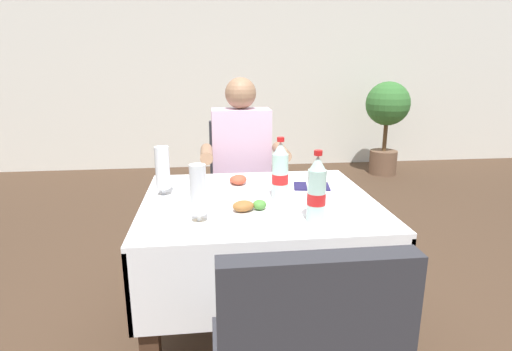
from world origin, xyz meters
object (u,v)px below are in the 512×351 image
object	(u,v)px
plate_far_diner	(243,183)
cola_bottle_primary	(317,191)
plate_near_camera	(253,211)
seated_diner_far	(242,168)
beer_glass_middle	(163,171)
main_dining_table	(259,235)
beer_glass_left	(198,192)
potted_plant_corner	(387,115)
chair_far_diner_seat	(243,187)
cola_bottle_secondary	(280,172)
napkin_cutlery_set	(312,186)

from	to	relation	value
plate_far_diner	cola_bottle_primary	size ratio (longest dim) A/B	0.89
cola_bottle_primary	plate_near_camera	bearing A→B (deg)	156.49
seated_diner_far	beer_glass_middle	distance (m)	0.78
main_dining_table	plate_near_camera	size ratio (longest dim) A/B	4.43
beer_glass_left	beer_glass_middle	bearing A→B (deg)	115.39
potted_plant_corner	main_dining_table	bearing A→B (deg)	-122.53
seated_diner_far	potted_plant_corner	size ratio (longest dim) A/B	1.11
main_dining_table	plate_near_camera	world-z (taller)	plate_near_camera
main_dining_table	cola_bottle_primary	size ratio (longest dim) A/B	3.68
chair_far_diner_seat	cola_bottle_secondary	bearing A→B (deg)	-83.65
chair_far_diner_seat	napkin_cutlery_set	bearing A→B (deg)	-68.30
chair_far_diner_seat	potted_plant_corner	bearing A→B (deg)	48.59
plate_near_camera	plate_far_diner	bearing A→B (deg)	90.67
chair_far_diner_seat	seated_diner_far	size ratio (longest dim) A/B	0.77
seated_diner_far	cola_bottle_secondary	xyz separation A→B (m)	(0.11, -0.74, 0.17)
cola_bottle_secondary	napkin_cutlery_set	world-z (taller)	cola_bottle_secondary
seated_diner_far	beer_glass_left	xyz separation A→B (m)	(-0.25, -0.99, 0.16)
beer_glass_middle	seated_diner_far	bearing A→B (deg)	57.41
plate_far_diner	beer_glass_middle	distance (m)	0.40
beer_glass_middle	cola_bottle_secondary	distance (m)	0.53
plate_near_camera	cola_bottle_secondary	size ratio (longest dim) A/B	0.83
chair_far_diner_seat	cola_bottle_primary	xyz separation A→B (m)	(0.18, -1.14, 0.32)
beer_glass_left	napkin_cutlery_set	distance (m)	0.68
chair_far_diner_seat	cola_bottle_primary	world-z (taller)	cola_bottle_primary
plate_far_diner	plate_near_camera	bearing A→B (deg)	-89.33
plate_near_camera	plate_far_diner	xyz separation A→B (m)	(-0.00, 0.40, -0.00)
plate_far_diner	beer_glass_left	xyz separation A→B (m)	(-0.21, -0.46, 0.10)
seated_diner_far	chair_far_diner_seat	bearing A→B (deg)	83.27
cola_bottle_secondary	potted_plant_corner	distance (m)	3.58
seated_diner_far	cola_bottle_secondary	bearing A→B (deg)	-81.75
napkin_cutlery_set	seated_diner_far	bearing A→B (deg)	116.25
plate_far_diner	beer_glass_left	size ratio (longest dim) A/B	1.10
plate_near_camera	napkin_cutlery_set	size ratio (longest dim) A/B	1.18
plate_near_camera	potted_plant_corner	world-z (taller)	potted_plant_corner
main_dining_table	cola_bottle_secondary	world-z (taller)	cola_bottle_secondary
beer_glass_left	beer_glass_middle	world-z (taller)	beer_glass_middle
beer_glass_middle	plate_far_diner	bearing A→B (deg)	16.70
main_dining_table	potted_plant_corner	size ratio (longest dim) A/B	0.90
main_dining_table	plate_far_diner	size ratio (longest dim) A/B	4.12
cola_bottle_secondary	beer_glass_left	bearing A→B (deg)	-144.84
beer_glass_middle	cola_bottle_primary	bearing A→B (deg)	-32.79
chair_far_diner_seat	plate_far_diner	size ratio (longest dim) A/B	3.91
seated_diner_far	plate_far_diner	distance (m)	0.54
cola_bottle_primary	main_dining_table	bearing A→B (deg)	121.63
seated_diner_far	beer_glass_left	bearing A→B (deg)	-103.91
plate_far_diner	potted_plant_corner	size ratio (longest dim) A/B	0.22
beer_glass_middle	cola_bottle_primary	xyz separation A→B (m)	(0.61, -0.39, 0.01)
plate_near_camera	beer_glass_middle	bearing A→B (deg)	142.38
chair_far_diner_seat	beer_glass_left	size ratio (longest dim) A/B	4.30
seated_diner_far	beer_glass_middle	xyz separation A→B (m)	(-0.41, -0.64, 0.16)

